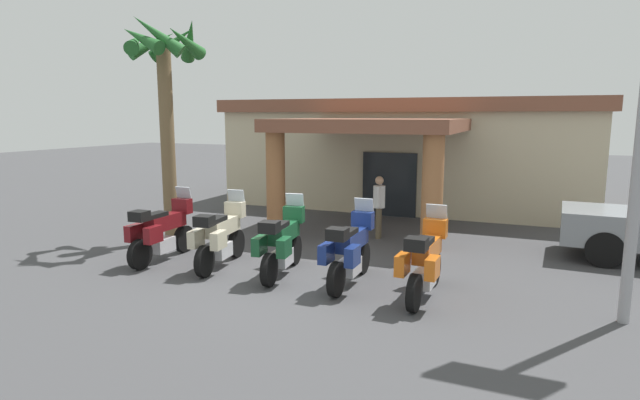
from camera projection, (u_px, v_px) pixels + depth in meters
The scene contains 9 objects.
ground_plane at pixel (293, 274), 10.91m from camera, with size 80.00×80.00×0.00m, color #424244.
motel_building at pixel (411, 151), 19.81m from camera, with size 13.23×11.63×3.86m.
motorcycle_maroon at pixel (162, 231), 11.80m from camera, with size 0.71×2.21×1.61m.
motorcycle_cream at pixel (220, 236), 11.31m from camera, with size 0.81×2.21×1.61m.
motorcycle_green at pixel (282, 242), 10.73m from camera, with size 0.81×2.21×1.61m.
motorcycle_blue at pixel (350, 250), 10.11m from camera, with size 0.71×2.21×1.61m.
motorcycle_orange at pixel (425, 261), 9.37m from camera, with size 0.70×2.21×1.61m.
pedestrian at pixel (379, 202), 13.94m from camera, with size 0.32×0.52×1.69m.
palm_tree_roadside at pixel (164, 79), 13.05m from camera, with size 2.13×2.10×5.75m.
Camera 1 is at (4.80, -9.37, 3.31)m, focal length 29.01 mm.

